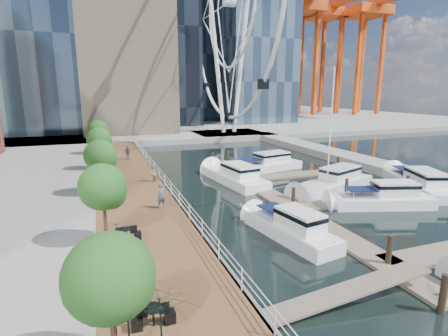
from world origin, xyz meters
name	(u,v)px	position (x,y,z in m)	size (l,w,h in m)	color
ground	(320,259)	(0.00, 0.00, 0.00)	(520.00, 520.00, 0.00)	black
boardwalk	(132,194)	(-9.00, 15.00, 0.50)	(6.00, 60.00, 1.00)	brown
seawall	(166,191)	(-6.00, 15.00, 0.50)	(0.25, 60.00, 1.00)	#595954
land_far	(135,119)	(0.00, 102.00, 0.50)	(200.00, 114.00, 1.00)	gray
breakwater	(360,162)	(20.00, 20.00, 0.50)	(4.00, 60.00, 1.00)	gray
pier	(229,135)	(14.00, 52.00, 0.50)	(14.00, 12.00, 1.00)	gray
railing	(165,180)	(-6.10, 15.00, 1.52)	(0.10, 60.00, 1.05)	white
floating_docks	(329,191)	(7.97, 9.98, 0.49)	(16.00, 34.00, 2.60)	#6D6051
ferris_wheel	(229,2)	(14.00, 52.00, 25.92)	(5.80, 45.60, 47.80)	white
port_cranes	(326,61)	(67.67, 95.67, 20.00)	(40.00, 52.00, 38.00)	#D84C14
street_trees	(100,156)	(-11.40, 14.00, 4.29)	(2.60, 42.60, 4.60)	#3F2B1C
cafe_tables	(136,290)	(-10.40, -2.00, 1.37)	(2.50, 13.70, 0.74)	black
yacht_foreground	(381,207)	(10.24, 6.05, 0.00)	(2.38, 8.89, 2.15)	white
pedestrian_near	(161,196)	(-7.42, 9.02, 1.94)	(0.68, 0.45, 1.88)	#464F5E
pedestrian_mid	(153,173)	(-6.86, 16.94, 1.79)	(0.77, 0.60, 1.58)	gray
pedestrian_far	(128,153)	(-8.13, 29.02, 1.86)	(1.01, 0.42, 1.72)	#363E44
moored_yachts	(327,191)	(8.74, 11.37, 0.00)	(22.91, 30.75, 11.50)	silver
cafe_seating	(133,294)	(-10.65, -3.60, 2.18)	(3.97, 9.99, 2.54)	#0F381F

